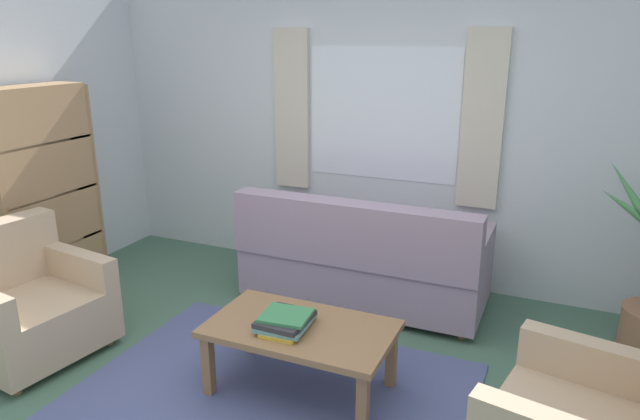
% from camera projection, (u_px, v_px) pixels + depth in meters
% --- Properties ---
extents(ground_plane, '(6.24, 6.24, 0.00)m').
position_uv_depth(ground_plane, '(258.00, 411.00, 3.34)').
color(ground_plane, '#476B56').
extents(wall_back, '(5.32, 0.12, 2.60)m').
position_uv_depth(wall_back, '(384.00, 131.00, 4.94)').
color(wall_back, silver).
rests_on(wall_back, ground_plane).
extents(window_with_curtains, '(1.98, 0.07, 1.40)m').
position_uv_depth(window_with_curtains, '(382.00, 115.00, 4.82)').
color(window_with_curtains, white).
extents(area_rug, '(2.31, 2.05, 0.01)m').
position_uv_depth(area_rug, '(258.00, 410.00, 3.34)').
color(area_rug, '#4C5684').
rests_on(area_rug, ground_plane).
extents(couch, '(1.90, 0.82, 0.92)m').
position_uv_depth(couch, '(362.00, 261.00, 4.57)').
color(couch, '#998499').
rests_on(couch, ground_plane).
extents(armchair_left, '(0.93, 0.95, 0.88)m').
position_uv_depth(armchair_left, '(25.00, 304.00, 3.87)').
color(armchair_left, tan).
rests_on(armchair_left, ground_plane).
extents(coffee_table, '(1.10, 0.64, 0.44)m').
position_uv_depth(coffee_table, '(301.00, 335.00, 3.43)').
color(coffee_table, olive).
rests_on(coffee_table, ground_plane).
extents(book_stack_on_table, '(0.30, 0.35, 0.09)m').
position_uv_depth(book_stack_on_table, '(286.00, 321.00, 3.37)').
color(book_stack_on_table, gold).
rests_on(book_stack_on_table, coffee_table).
extents(bookshelf, '(0.30, 0.94, 1.72)m').
position_uv_depth(bookshelf, '(47.00, 191.00, 4.64)').
color(bookshelf, '#A87F56').
rests_on(bookshelf, ground_plane).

